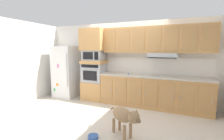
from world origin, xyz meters
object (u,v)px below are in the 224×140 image
object	(u,v)px
microwave	(94,55)
dog	(124,116)
refrigerator	(66,72)
dog_food_bowl	(93,137)
screwdriver	(129,74)
built_in_oven	(94,72)

from	to	relation	value
microwave	dog	bearing A→B (deg)	-47.95
dog	refrigerator	bearing A→B (deg)	-178.37
dog	dog_food_bowl	distance (m)	0.70
refrigerator	dog	xyz separation A→B (m)	(2.73, -1.75, -0.47)
screwdriver	dog_food_bowl	bearing A→B (deg)	-91.74
built_in_oven	microwave	distance (m)	0.56
built_in_oven	microwave	xyz separation A→B (m)	(0.00, -0.00, 0.56)
refrigerator	built_in_oven	distance (m)	1.09
screwdriver	dog_food_bowl	distance (m)	2.26
built_in_oven	screwdriver	distance (m)	1.19
built_in_oven	microwave	bearing A→B (deg)	-0.77
refrigerator	screwdriver	size ratio (longest dim) A/B	11.42
screwdriver	dog	distance (m)	1.91
refrigerator	screwdriver	bearing A→B (deg)	0.82
microwave	screwdriver	world-z (taller)	microwave
dog_food_bowl	screwdriver	bearing A→B (deg)	88.26
microwave	dog	world-z (taller)	microwave
refrigerator	dog_food_bowl	size ratio (longest dim) A/B	8.80
dog_food_bowl	microwave	bearing A→B (deg)	118.11
screwdriver	dog	world-z (taller)	screwdriver
microwave	screwdriver	xyz separation A→B (m)	(1.19, -0.03, -0.53)
microwave	dog	size ratio (longest dim) A/B	0.82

